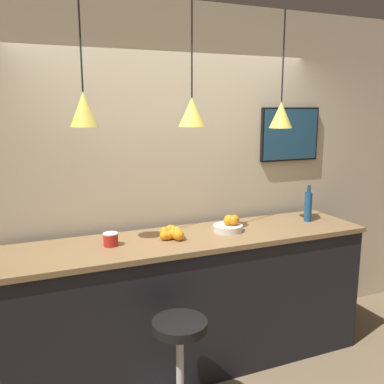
{
  "coord_description": "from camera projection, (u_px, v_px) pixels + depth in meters",
  "views": [
    {
      "loc": [
        -1.23,
        -2.2,
        2.07
      ],
      "look_at": [
        0.0,
        0.71,
        1.43
      ],
      "focal_mm": 40.0,
      "sensor_mm": 36.0,
      "label": 1
    }
  ],
  "objects": [
    {
      "name": "pendant_lamp_middle",
      "position": [
        192.0,
        112.0,
        3.11
      ],
      "size": [
        0.2,
        0.2,
        0.88
      ],
      "color": "black"
    },
    {
      "name": "back_wall",
      "position": [
        172.0,
        181.0,
        3.63
      ],
      "size": [
        8.0,
        0.06,
        2.9
      ],
      "color": "beige",
      "rests_on": "ground_plane"
    },
    {
      "name": "spread_jar",
      "position": [
        111.0,
        239.0,
        3.07
      ],
      "size": [
        0.11,
        0.11,
        0.1
      ],
      "color": "red",
      "rests_on": "service_counter"
    },
    {
      "name": "bar_stool",
      "position": [
        180.0,
        354.0,
        2.75
      ],
      "size": [
        0.38,
        0.38,
        0.73
      ],
      "color": "#B7B7BC",
      "rests_on": "ground_plane"
    },
    {
      "name": "fruit_bowl",
      "position": [
        230.0,
        225.0,
        3.43
      ],
      "size": [
        0.24,
        0.24,
        0.13
      ],
      "color": "beige",
      "rests_on": "service_counter"
    },
    {
      "name": "mounted_tv",
      "position": [
        290.0,
        134.0,
        3.95
      ],
      "size": [
        0.61,
        0.04,
        0.49
      ],
      "color": "black"
    },
    {
      "name": "orange_pile",
      "position": [
        173.0,
        233.0,
        3.26
      ],
      "size": [
        0.19,
        0.26,
        0.09
      ],
      "color": "orange",
      "rests_on": "service_counter"
    },
    {
      "name": "pendant_lamp_right",
      "position": [
        281.0,
        114.0,
        3.41
      ],
      "size": [
        0.18,
        0.18,
        0.9
      ],
      "color": "black"
    },
    {
      "name": "pendant_lamp_left",
      "position": [
        84.0,
        109.0,
        2.81
      ],
      "size": [
        0.18,
        0.18,
        0.87
      ],
      "color": "black"
    },
    {
      "name": "service_counter",
      "position": [
        192.0,
        302.0,
        3.4
      ],
      "size": [
        2.86,
        0.67,
        1.08
      ],
      "color": "black",
      "rests_on": "ground_plane"
    },
    {
      "name": "juice_bottle",
      "position": [
        308.0,
        206.0,
        3.71
      ],
      "size": [
        0.06,
        0.06,
        0.32
      ],
      "color": "navy",
      "rests_on": "service_counter"
    }
  ]
}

